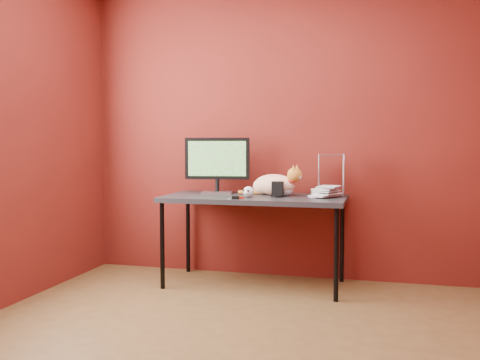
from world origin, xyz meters
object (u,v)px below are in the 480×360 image
(monitor, at_px, (217,162))
(book_stack, at_px, (318,132))
(speaker, at_px, (278,190))
(desk, at_px, (254,202))
(skull_mug, at_px, (248,192))
(cat, at_px, (275,184))

(monitor, relative_size, book_stack, 0.53)
(speaker, bearing_deg, desk, 165.61)
(skull_mug, relative_size, speaker, 0.76)
(desk, bearing_deg, book_stack, 9.50)
(desk, distance_m, cat, 0.23)
(monitor, bearing_deg, desk, -28.75)
(monitor, height_order, speaker, monitor)
(cat, bearing_deg, monitor, -162.76)
(speaker, height_order, book_stack, book_stack)
(speaker, xyz_separation_m, book_stack, (0.31, 0.12, 0.47))
(desk, xyz_separation_m, skull_mug, (-0.02, -0.12, 0.10))
(desk, relative_size, book_stack, 1.42)
(skull_mug, relative_size, book_stack, 0.09)
(book_stack, bearing_deg, cat, 175.93)
(skull_mug, bearing_deg, book_stack, 40.58)
(skull_mug, distance_m, book_stack, 0.75)
(monitor, xyz_separation_m, book_stack, (0.87, -0.04, 0.26))
(cat, bearing_deg, desk, -124.87)
(desk, bearing_deg, speaker, -9.82)
(skull_mug, height_order, speaker, speaker)
(desk, distance_m, speaker, 0.23)
(desk, relative_size, cat, 2.69)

